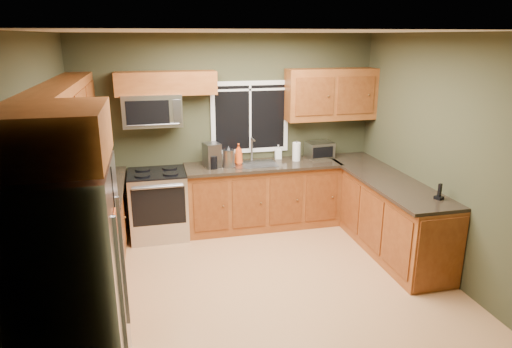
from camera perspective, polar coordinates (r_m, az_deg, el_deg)
name	(u,v)px	position (r m, az deg, el deg)	size (l,w,h in m)	color
floor	(259,279)	(5.33, 0.35, -13.03)	(4.20, 4.20, 0.00)	#B07B4D
ceiling	(259,32)	(4.62, 0.41, 17.38)	(4.20, 4.20, 0.00)	white
back_wall	(229,132)	(6.52, -3.36, 5.27)	(4.20, 4.20, 0.00)	#343521
front_wall	(321,235)	(3.19, 8.08, -7.60)	(4.20, 4.20, 0.00)	#343521
left_wall	(45,179)	(4.79, -24.87, -0.61)	(3.60, 3.60, 0.00)	#343521
right_wall	(436,154)	(5.66, 21.53, 2.32)	(3.60, 3.60, 0.00)	#343521
window	(250,117)	(6.52, -0.75, 7.12)	(1.12, 0.03, 1.02)	white
base_cabinets_left	(93,241)	(5.48, -19.69, -7.94)	(0.60, 2.65, 0.90)	brown
countertop_left	(91,202)	(5.31, -19.92, -3.31)	(0.65, 2.65, 0.04)	black
base_cabinets_back	(262,196)	(6.56, 0.80, -2.79)	(2.17, 0.60, 0.90)	brown
countertop_back	(263,165)	(6.39, 0.88, 1.10)	(2.17, 0.65, 0.04)	black
base_cabinets_peninsula	(383,212)	(6.21, 15.55, -4.60)	(0.60, 2.52, 0.90)	brown
countertop_peninsula	(384,178)	(6.05, 15.65, -0.46)	(0.65, 2.50, 0.04)	black
upper_cabinets_left	(65,117)	(5.10, -22.77, 6.56)	(0.33, 2.65, 0.72)	brown
upper_cabinets_back_left	(166,83)	(6.16, -11.17, 11.09)	(1.30, 0.33, 0.30)	brown
upper_cabinets_back_right	(331,94)	(6.68, 9.34, 9.80)	(1.30, 0.33, 0.72)	brown
upper_cabinet_over_fridge	(50,135)	(3.32, -24.37, 4.41)	(0.72, 0.90, 0.38)	brown
refrigerator	(70,286)	(3.70, -22.20, -12.89)	(0.74, 0.90, 1.80)	#B7B7BC
range	(159,204)	(6.35, -12.09, -3.68)	(0.76, 0.69, 0.94)	#B7B7BC
microwave	(152,110)	(6.17, -12.85, 7.80)	(0.76, 0.41, 0.42)	#B7B7BC
sink	(255,163)	(6.38, -0.17, 1.36)	(0.60, 0.42, 0.36)	slate
toaster_oven	(320,150)	(6.75, 7.95, 2.99)	(0.40, 0.33, 0.23)	#B7B7BC
coffee_maker	(212,156)	(6.22, -5.52, 2.25)	(0.25, 0.30, 0.33)	slate
kettle	(229,157)	(6.20, -3.45, 2.08)	(0.19, 0.19, 0.30)	#B7B7BC
paper_towel_roll	(296,152)	(6.56, 5.07, 2.81)	(0.12, 0.12, 0.29)	white
soap_bottle_a	(239,154)	(6.35, -2.19, 2.54)	(0.11, 0.11, 0.29)	#DE4A14
soap_bottle_b	(278,152)	(6.64, 2.79, 2.78)	(0.09, 0.09, 0.20)	white
soap_bottle_c	(213,157)	(6.46, -5.35, 2.18)	(0.14, 0.14, 0.18)	white
cordless_phone	(439,195)	(5.39, 21.93, -2.40)	(0.11, 0.11, 0.18)	black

